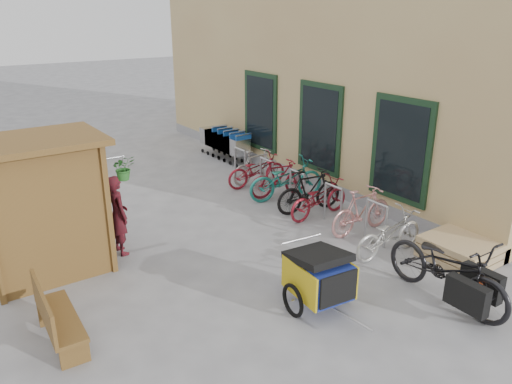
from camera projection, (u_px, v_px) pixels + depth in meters
ground at (282, 276)px, 8.63m from camera, size 80.00×80.00×0.00m
building at (366, 41)px, 14.39m from camera, size 6.07×13.00×7.00m
kiosk at (35, 189)px, 8.22m from camera, size 2.49×1.65×2.40m
bike_rack at (297, 185)px, 11.54m from camera, size 0.05×5.35×0.86m
pallet_stack at (459, 250)px, 9.10m from camera, size 1.00×1.20×0.40m
bench at (54, 316)px, 6.72m from camera, size 0.49×1.42×0.89m
shopping_carts at (224, 140)px, 15.23m from camera, size 0.55×2.19×0.99m
child_trailer at (319, 275)px, 7.57m from camera, size 1.05×1.72×1.00m
cargo_bike at (448, 269)px, 7.71m from camera, size 0.84×2.22×1.15m
person_kiosk at (118, 215)px, 9.22m from camera, size 0.39×0.57×1.53m
bike_0 at (389, 233)px, 9.26m from camera, size 1.66×0.62×0.86m
bike_1 at (362, 211)px, 10.17m from camera, size 1.62×0.48×0.97m
bike_2 at (319, 198)px, 10.98m from camera, size 1.67×0.65×0.86m
bike_3 at (309, 191)px, 11.24m from camera, size 1.71×0.71×1.00m
bike_4 at (286, 179)px, 12.00m from camera, size 2.01×1.07×1.00m
bike_5 at (279, 178)px, 12.18m from camera, size 1.59×0.70×0.92m
bike_6 at (257, 170)px, 12.89m from camera, size 1.70×0.75×0.87m
bike_7 at (256, 166)px, 13.14m from camera, size 1.53×0.50×0.91m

